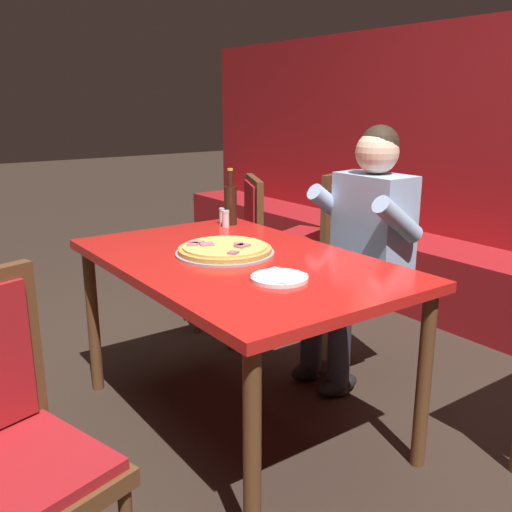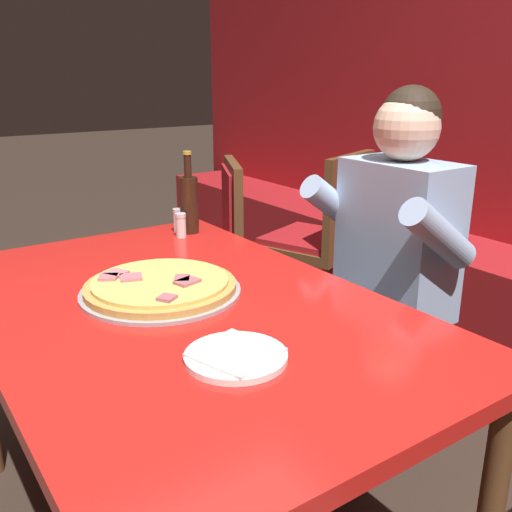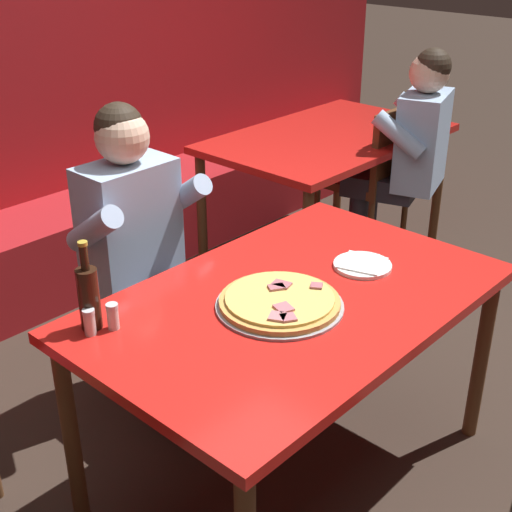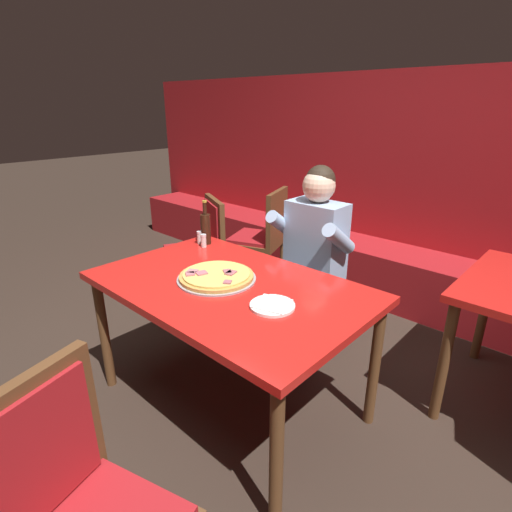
{
  "view_description": "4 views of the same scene",
  "coord_description": "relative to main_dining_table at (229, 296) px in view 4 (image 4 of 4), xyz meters",
  "views": [
    {
      "loc": [
        1.88,
        -1.26,
        1.39
      ],
      "look_at": [
        -0.02,
        0.11,
        0.75
      ],
      "focal_mm": 40.0,
      "sensor_mm": 36.0,
      "label": 1
    },
    {
      "loc": [
        1.2,
        -0.59,
        1.31
      ],
      "look_at": [
        -0.09,
        0.3,
        0.8
      ],
      "focal_mm": 40.0,
      "sensor_mm": 36.0,
      "label": 2
    },
    {
      "loc": [
        -1.61,
        -1.31,
        1.93
      ],
      "look_at": [
        0.03,
        0.2,
        0.83
      ],
      "focal_mm": 50.0,
      "sensor_mm": 36.0,
      "label": 3
    },
    {
      "loc": [
        1.38,
        -1.29,
        1.63
      ],
      "look_at": [
        0.13,
        0.07,
        0.92
      ],
      "focal_mm": 28.0,
      "sensor_mm": 36.0,
      "label": 4
    }
  ],
  "objects": [
    {
      "name": "dining_chair_near_left",
      "position": [
        -1.04,
        0.68,
        -0.14
      ],
      "size": [
        0.59,
        0.59,
        0.93
      ],
      "color": "brown",
      "rests_on": "ground_plane"
    },
    {
      "name": "pizza",
      "position": [
        -0.08,
        -0.01,
        0.09
      ],
      "size": [
        0.42,
        0.42,
        0.05
      ],
      "color": "#9E9EA3",
      "rests_on": "main_dining_table"
    },
    {
      "name": "beer_bottle",
      "position": [
        -0.57,
        0.34,
        0.19
      ],
      "size": [
        0.07,
        0.07,
        0.29
      ],
      "color": "black",
      "rests_on": "main_dining_table"
    },
    {
      "name": "shaker_red_pepper_flakes",
      "position": [
        -0.53,
        0.28,
        0.11
      ],
      "size": [
        0.04,
        0.04,
        0.09
      ],
      "color": "silver",
      "rests_on": "main_dining_table"
    },
    {
      "name": "plate_white_paper",
      "position": [
        0.33,
        -0.04,
        0.08
      ],
      "size": [
        0.21,
        0.21,
        0.02
      ],
      "color": "white",
      "rests_on": "main_dining_table"
    },
    {
      "name": "booth_wall_panel",
      "position": [
        0.0,
        2.18,
        0.27
      ],
      "size": [
        6.8,
        0.16,
        1.9
      ],
      "primitive_type": "cube",
      "color": "#A3191E",
      "rests_on": "ground_plane"
    },
    {
      "name": "shaker_oregano",
      "position": [
        -0.6,
        0.31,
        0.11
      ],
      "size": [
        0.04,
        0.04,
        0.09
      ],
      "color": "silver",
      "rests_on": "main_dining_table"
    },
    {
      "name": "main_dining_table",
      "position": [
        0.0,
        0.0,
        0.0
      ],
      "size": [
        1.45,
        0.92,
        0.76
      ],
      "color": "brown",
      "rests_on": "ground_plane"
    },
    {
      "name": "dining_chair_near_right",
      "position": [
        -0.86,
        1.24,
        -0.13
      ],
      "size": [
        0.57,
        0.57,
        0.95
      ],
      "color": "brown",
      "rests_on": "ground_plane"
    },
    {
      "name": "ground_plane",
      "position": [
        0.0,
        0.0,
        -0.68
      ],
      "size": [
        24.0,
        24.0,
        0.0
      ],
      "primitive_type": "plane",
      "color": "#33261E"
    },
    {
      "name": "diner_seated_blue_shirt",
      "position": [
        -0.03,
        0.75,
        0.02
      ],
      "size": [
        0.53,
        0.53,
        1.27
      ],
      "color": "black",
      "rests_on": "ground_plane"
    },
    {
      "name": "booth_bench",
      "position": [
        0.0,
        1.86,
        -0.45
      ],
      "size": [
        6.46,
        0.48,
        0.46
      ],
      "primitive_type": "cube",
      "color": "#A3191E",
      "rests_on": "ground_plane"
    }
  ]
}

